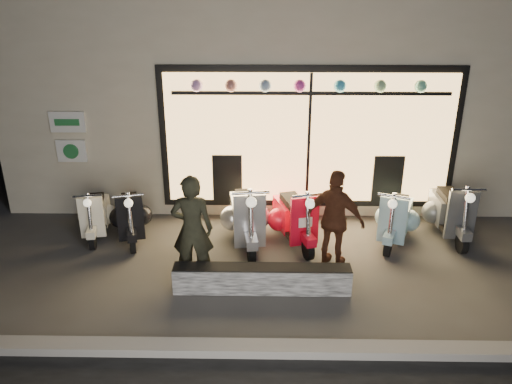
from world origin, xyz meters
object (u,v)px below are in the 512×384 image
at_px(graffiti_barrier, 262,279).
at_px(woman, 335,219).
at_px(man, 192,229).
at_px(scooter_silver, 246,215).
at_px(scooter_red, 293,216).

bearing_deg(graffiti_barrier, woman, 34.64).
bearing_deg(man, woman, -167.70).
bearing_deg(graffiti_barrier, scooter_silver, 100.04).
xyz_separation_m(graffiti_barrier, scooter_silver, (-0.29, 1.63, 0.26)).
relative_size(graffiti_barrier, woman, 1.61).
xyz_separation_m(scooter_silver, woman, (1.42, -0.85, 0.33)).
height_order(man, woman, man).
height_order(graffiti_barrier, man, man).
relative_size(graffiti_barrier, man, 1.53).
xyz_separation_m(graffiti_barrier, woman, (1.13, 0.78, 0.59)).
bearing_deg(scooter_silver, scooter_red, -3.48).
relative_size(scooter_silver, man, 0.97).
bearing_deg(graffiti_barrier, man, 163.08).
distance_m(graffiti_barrier, scooter_red, 1.79).
bearing_deg(scooter_red, man, -154.20).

